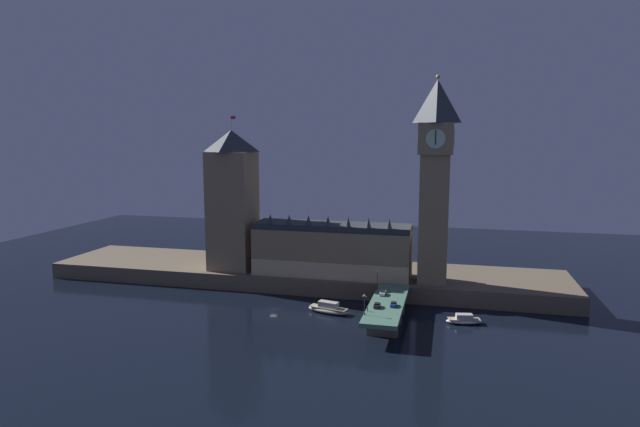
# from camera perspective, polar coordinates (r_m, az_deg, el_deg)

# --- Properties ---
(ground_plane) EXTENTS (400.00, 400.00, 0.00)m
(ground_plane) POSITION_cam_1_polar(r_m,az_deg,el_deg) (198.94, -5.00, -10.12)
(ground_plane) COLOR black
(embankment) EXTENTS (220.00, 42.00, 6.60)m
(embankment) POSITION_cam_1_polar(r_m,az_deg,el_deg) (233.74, -1.90, -6.49)
(embankment) COLOR brown
(embankment) RESTS_ON ground_plane
(parliament_hall) EXTENTS (63.41, 17.04, 25.33)m
(parliament_hall) POSITION_cam_1_polar(r_m,az_deg,el_deg) (217.26, 1.28, -3.84)
(parliament_hall) COLOR #8E7A56
(parliament_hall) RESTS_ON embankment
(clock_tower) EXTENTS (13.25, 13.36, 78.44)m
(clock_tower) POSITION_cam_1_polar(r_m,az_deg,el_deg) (206.09, 12.18, 4.03)
(clock_tower) COLOR #8E7A56
(clock_tower) RESTS_ON embankment
(victoria_tower) EXTENTS (17.94, 17.94, 64.66)m
(victoria_tower) POSITION_cam_1_polar(r_m,az_deg,el_deg) (228.97, -9.31, 1.46)
(victoria_tower) COLOR #8E7A56
(victoria_tower) RESTS_ON embankment
(bridge) EXTENTS (11.36, 46.00, 7.41)m
(bridge) POSITION_cam_1_polar(r_m,az_deg,el_deg) (183.74, 7.17, -10.03)
(bridge) COLOR #4C7560
(bridge) RESTS_ON ground_plane
(car_northbound_lead) EXTENTS (2.09, 4.12, 1.55)m
(car_northbound_lead) POSITION_cam_1_polar(r_m,az_deg,el_deg) (190.41, 6.71, -8.41)
(car_northbound_lead) COLOR silver
(car_northbound_lead) RESTS_ON bridge
(car_northbound_trail) EXTENTS (2.01, 3.91, 1.52)m
(car_northbound_trail) POSITION_cam_1_polar(r_m,az_deg,el_deg) (176.73, 6.11, -9.72)
(car_northbound_trail) COLOR black
(car_northbound_trail) RESTS_ON bridge
(car_southbound_lead) EXTENTS (1.93, 4.21, 1.44)m
(car_southbound_lead) POSITION_cam_1_polar(r_m,az_deg,el_deg) (178.68, 7.84, -9.56)
(car_southbound_lead) COLOR navy
(car_southbound_lead) RESTS_ON bridge
(pedestrian_near_rail) EXTENTS (0.38, 0.38, 1.74)m
(pedestrian_near_rail) POSITION_cam_1_polar(r_m,az_deg,el_deg) (172.74, 5.06, -10.05)
(pedestrian_near_rail) COLOR black
(pedestrian_near_rail) RESTS_ON bridge
(street_lamp_near) EXTENTS (1.34, 0.60, 6.48)m
(street_lamp_near) POSITION_cam_1_polar(r_m,az_deg,el_deg) (168.61, 4.76, -9.39)
(street_lamp_near) COLOR #2D3333
(street_lamp_near) RESTS_ON bridge
(street_lamp_far) EXTENTS (1.34, 0.60, 7.06)m
(street_lamp_far) POSITION_cam_1_polar(r_m,az_deg,el_deg) (196.51, 6.15, -6.77)
(street_lamp_far) COLOR #2D3333
(street_lamp_far) RESTS_ON bridge
(boat_upstream) EXTENTS (16.51, 8.18, 4.20)m
(boat_upstream) POSITION_cam_1_polar(r_m,az_deg,el_deg) (193.46, 0.90, -10.14)
(boat_upstream) COLOR #B2A893
(boat_upstream) RESTS_ON ground_plane
(boat_downstream) EXTENTS (12.64, 6.52, 3.28)m
(boat_downstream) POSITION_cam_1_polar(r_m,az_deg,el_deg) (189.64, 15.11, -10.91)
(boat_downstream) COLOR white
(boat_downstream) RESTS_ON ground_plane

